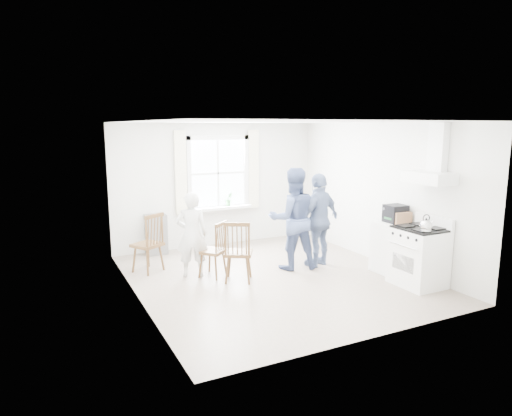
{
  "coord_description": "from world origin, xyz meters",
  "views": [
    {
      "loc": [
        -3.55,
        -6.5,
        2.54
      ],
      "look_at": [
        -0.23,
        0.2,
        1.19
      ],
      "focal_mm": 32.0,
      "sensor_mm": 36.0,
      "label": 1
    }
  ],
  "objects_px": {
    "low_cabinet": "(391,247)",
    "person_right": "(319,220)",
    "gas_stove": "(419,256)",
    "stereo_stack": "(395,214)",
    "windsor_chair_c": "(218,243)",
    "windsor_chair_a": "(152,236)",
    "person_mid": "(293,219)",
    "windsor_chair_b": "(238,245)",
    "person_left": "(192,235)"
  },
  "relations": [
    {
      "from": "windsor_chair_a",
      "to": "windsor_chair_b",
      "type": "xyz_separation_m",
      "value": [
        1.11,
        -1.16,
        -0.01
      ]
    },
    {
      "from": "gas_stove",
      "to": "person_right",
      "type": "distance_m",
      "value": 1.84
    },
    {
      "from": "gas_stove",
      "to": "stereo_stack",
      "type": "distance_m",
      "value": 0.89
    },
    {
      "from": "windsor_chair_a",
      "to": "person_left",
      "type": "distance_m",
      "value": 0.76
    },
    {
      "from": "person_right",
      "to": "stereo_stack",
      "type": "bearing_deg",
      "value": 117.4
    },
    {
      "from": "gas_stove",
      "to": "windsor_chair_a",
      "type": "height_order",
      "value": "gas_stove"
    },
    {
      "from": "low_cabinet",
      "to": "person_mid",
      "type": "xyz_separation_m",
      "value": [
        -1.42,
        0.97,
        0.46
      ]
    },
    {
      "from": "stereo_stack",
      "to": "windsor_chair_b",
      "type": "bearing_deg",
      "value": 165.16
    },
    {
      "from": "windsor_chair_b",
      "to": "person_right",
      "type": "bearing_deg",
      "value": 7.31
    },
    {
      "from": "windsor_chair_c",
      "to": "person_right",
      "type": "relative_size",
      "value": 0.57
    },
    {
      "from": "gas_stove",
      "to": "windsor_chair_b",
      "type": "bearing_deg",
      "value": 151.58
    },
    {
      "from": "windsor_chair_c",
      "to": "person_right",
      "type": "bearing_deg",
      "value": -6.25
    },
    {
      "from": "person_right",
      "to": "windsor_chair_b",
      "type": "bearing_deg",
      "value": -10.61
    },
    {
      "from": "person_mid",
      "to": "person_right",
      "type": "bearing_deg",
      "value": -172.62
    },
    {
      "from": "windsor_chair_a",
      "to": "person_mid",
      "type": "bearing_deg",
      "value": -20.71
    },
    {
      "from": "gas_stove",
      "to": "windsor_chair_a",
      "type": "relative_size",
      "value": 1.06
    },
    {
      "from": "windsor_chair_b",
      "to": "windsor_chair_c",
      "type": "xyz_separation_m",
      "value": [
        -0.18,
        0.43,
        -0.04
      ]
    },
    {
      "from": "windsor_chair_a",
      "to": "person_left",
      "type": "relative_size",
      "value": 0.73
    },
    {
      "from": "low_cabinet",
      "to": "person_right",
      "type": "bearing_deg",
      "value": 134.85
    },
    {
      "from": "windsor_chair_a",
      "to": "windsor_chair_b",
      "type": "bearing_deg",
      "value": -46.25
    },
    {
      "from": "gas_stove",
      "to": "stereo_stack",
      "type": "relative_size",
      "value": 3.24
    },
    {
      "from": "stereo_stack",
      "to": "person_right",
      "type": "xyz_separation_m",
      "value": [
        -0.94,
        0.93,
        -0.2
      ]
    },
    {
      "from": "windsor_chair_b",
      "to": "person_mid",
      "type": "xyz_separation_m",
      "value": [
        1.21,
        0.28,
        0.28
      ]
    },
    {
      "from": "gas_stove",
      "to": "person_left",
      "type": "relative_size",
      "value": 0.77
    },
    {
      "from": "stereo_stack",
      "to": "person_left",
      "type": "distance_m",
      "value": 3.51
    },
    {
      "from": "stereo_stack",
      "to": "windsor_chair_a",
      "type": "bearing_deg",
      "value": 153.68
    },
    {
      "from": "stereo_stack",
      "to": "person_left",
      "type": "height_order",
      "value": "person_left"
    },
    {
      "from": "stereo_stack",
      "to": "person_right",
      "type": "height_order",
      "value": "person_right"
    },
    {
      "from": "person_mid",
      "to": "low_cabinet",
      "type": "bearing_deg",
      "value": 160.07
    },
    {
      "from": "windsor_chair_b",
      "to": "person_mid",
      "type": "bearing_deg",
      "value": 13.27
    },
    {
      "from": "low_cabinet",
      "to": "person_left",
      "type": "bearing_deg",
      "value": 157.07
    },
    {
      "from": "stereo_stack",
      "to": "person_right",
      "type": "bearing_deg",
      "value": 135.32
    },
    {
      "from": "stereo_stack",
      "to": "windsor_chair_b",
      "type": "distance_m",
      "value": 2.78
    },
    {
      "from": "windsor_chair_a",
      "to": "person_right",
      "type": "relative_size",
      "value": 0.62
    },
    {
      "from": "gas_stove",
      "to": "windsor_chair_a",
      "type": "bearing_deg",
      "value": 145.25
    },
    {
      "from": "stereo_stack",
      "to": "low_cabinet",
      "type": "bearing_deg",
      "value": 148.54
    },
    {
      "from": "windsor_chair_a",
      "to": "windsor_chair_c",
      "type": "distance_m",
      "value": 1.19
    },
    {
      "from": "person_right",
      "to": "person_mid",
      "type": "bearing_deg",
      "value": -24.9
    },
    {
      "from": "low_cabinet",
      "to": "windsor_chair_a",
      "type": "bearing_deg",
      "value": 153.74
    },
    {
      "from": "windsor_chair_a",
      "to": "person_mid",
      "type": "height_order",
      "value": "person_mid"
    },
    {
      "from": "gas_stove",
      "to": "windsor_chair_c",
      "type": "relative_size",
      "value": 1.16
    },
    {
      "from": "person_left",
      "to": "windsor_chair_a",
      "type": "bearing_deg",
      "value": -23.56
    },
    {
      "from": "windsor_chair_a",
      "to": "low_cabinet",
      "type": "bearing_deg",
      "value": -26.26
    },
    {
      "from": "gas_stove",
      "to": "person_left",
      "type": "distance_m",
      "value": 3.72
    },
    {
      "from": "windsor_chair_b",
      "to": "windsor_chair_c",
      "type": "relative_size",
      "value": 1.07
    },
    {
      "from": "windsor_chair_a",
      "to": "person_right",
      "type": "bearing_deg",
      "value": -18.33
    },
    {
      "from": "low_cabinet",
      "to": "windsor_chair_b",
      "type": "relative_size",
      "value": 0.87
    },
    {
      "from": "low_cabinet",
      "to": "windsor_chair_a",
      "type": "distance_m",
      "value": 4.17
    },
    {
      "from": "windsor_chair_a",
      "to": "person_left",
      "type": "height_order",
      "value": "person_left"
    },
    {
      "from": "gas_stove",
      "to": "person_right",
      "type": "height_order",
      "value": "person_right"
    }
  ]
}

